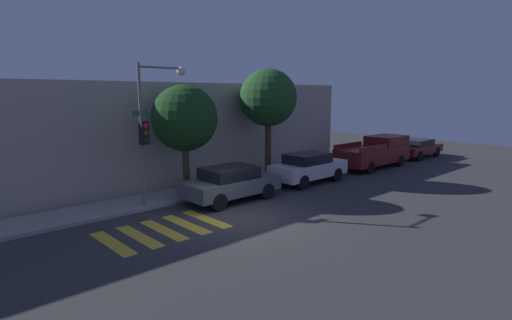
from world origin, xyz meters
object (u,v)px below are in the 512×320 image
sedan_near_corner (231,183)px  pickup_truck (375,152)px  tree_midblock (268,98)px  tree_near_corner (185,119)px  sedan_middle (308,167)px  traffic_light_pole (152,117)px  sedan_far_end (417,147)px

sedan_near_corner → pickup_truck: size_ratio=0.75×
tree_midblock → tree_near_corner: bearing=180.0°
sedan_near_corner → sedan_middle: sedan_middle is taller
sedan_near_corner → sedan_middle: bearing=0.0°
traffic_light_pole → pickup_truck: bearing=-5.1°
tree_midblock → sedan_far_end: bearing=-8.7°
sedan_near_corner → pickup_truck: 11.50m
traffic_light_pole → tree_near_corner: traffic_light_pole is taller
traffic_light_pole → sedan_near_corner: bearing=-24.1°
pickup_truck → sedan_near_corner: bearing=180.0°
sedan_near_corner → tree_near_corner: 3.43m
pickup_truck → tree_midblock: (-7.36, 1.97, 3.31)m
tree_midblock → sedan_near_corner: bearing=-154.6°
tree_near_corner → tree_midblock: 5.13m
tree_midblock → pickup_truck: bearing=-15.0°
sedan_far_end → tree_midblock: (-12.92, 1.97, 3.55)m
traffic_light_pole → sedan_far_end: (19.91, -1.27, -2.88)m
sedan_far_end → tree_midblock: size_ratio=0.78×
pickup_truck → tree_near_corner: tree_near_corner is taller
sedan_near_corner → sedan_far_end: (17.06, 0.00, -0.07)m
pickup_truck → tree_midblock: bearing=165.0°
sedan_middle → tree_near_corner: (-6.02, 1.97, 2.63)m
sedan_far_end → tree_near_corner: 18.30m
sedan_near_corner → tree_near_corner: bearing=115.2°
sedan_near_corner → sedan_far_end: size_ratio=0.94×
traffic_light_pole → tree_near_corner: bearing=19.9°
sedan_far_end → tree_near_corner: size_ratio=0.92×
traffic_light_pole → pickup_truck: traffic_light_pole is taller
traffic_light_pole → sedan_far_end: traffic_light_pole is taller
sedan_middle → tree_midblock: 4.09m
sedan_middle → pickup_truck: pickup_truck is taller
sedan_middle → tree_near_corner: 6.86m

